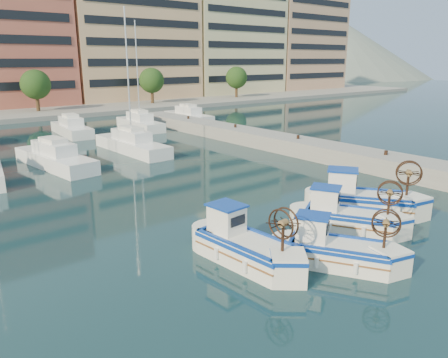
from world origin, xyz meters
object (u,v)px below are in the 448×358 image
Objects in this scene: fishing_boat_b at (336,249)px; fishing_boat_a at (245,245)px; fishing_boat_d at (363,199)px; fishing_boat_c at (346,217)px.

fishing_boat_a is at bearing 106.08° from fishing_boat_b.
fishing_boat_a reaches higher than fishing_boat_b.
fishing_boat_d is at bearing -2.28° from fishing_boat_a.
fishing_boat_d reaches higher than fishing_boat_a.
fishing_boat_d reaches higher than fishing_boat_b.
fishing_boat_a is 5.67m from fishing_boat_c.
fishing_boat_c is at bearing 163.20° from fishing_boat_d.
fishing_boat_d is at bearing -11.95° from fishing_boat_c.
fishing_boat_d reaches higher than fishing_boat_c.
fishing_boat_b is at bearing -47.94° from fishing_boat_a.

